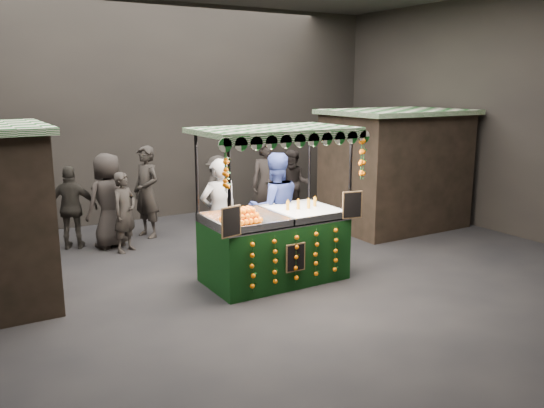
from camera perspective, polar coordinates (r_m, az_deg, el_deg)
ground at (r=9.28m, az=-1.73°, el=-7.63°), size 12.00×12.00×0.00m
market_hall at (r=8.73m, az=-1.88°, el=13.74°), size 12.10×10.10×5.05m
neighbour_stall_right at (r=12.70m, az=12.46°, el=3.59°), size 3.00×2.20×2.60m
juice_stall at (r=8.97m, az=0.39°, el=-3.15°), size 2.57×1.51×2.49m
vendor_grey at (r=9.64m, az=-5.44°, el=-0.99°), size 0.72×0.49×1.92m
vendor_blue at (r=9.84m, az=0.29°, el=-0.46°), size 1.10×0.94×1.98m
shopper_0 at (r=10.89m, az=-14.85°, el=-0.83°), size 0.67×0.61×1.54m
shopper_1 at (r=13.27m, az=2.24°, el=2.06°), size 1.00×0.97×1.63m
shopper_2 at (r=11.39m, az=-19.80°, el=-0.36°), size 1.03×0.75×1.62m
shopper_3 at (r=12.91m, az=-5.58°, el=1.55°), size 1.10×1.12×1.55m
shopper_4 at (r=11.25m, az=-16.37°, el=0.33°), size 1.06×0.87×1.86m
shopper_5 at (r=13.43m, az=9.52°, el=2.02°), size 0.98×1.58×1.62m
shopper_6 at (r=11.83m, az=-12.72°, el=1.22°), size 0.66×0.81×1.91m
shopper_7 at (r=12.21m, az=-0.50°, el=1.94°), size 0.84×0.72×1.94m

